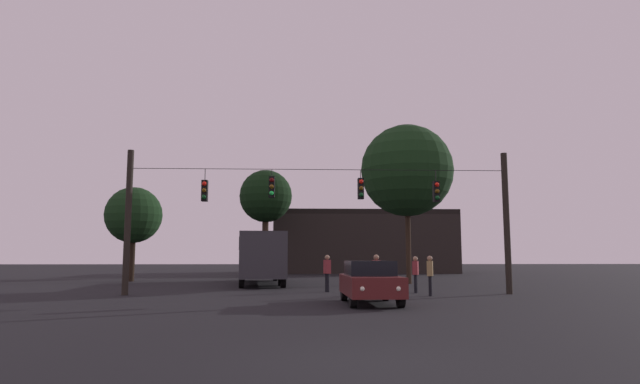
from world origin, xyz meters
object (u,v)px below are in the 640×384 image
tree_left_silhouette (407,171)px  tree_behind_building (134,215)px  pedestrian_crossing_left (327,271)px  pedestrian_near_bus (416,272)px  city_bus (261,253)px  pedestrian_crossing_right (376,272)px  pedestrian_crossing_center (430,273)px  tree_right_far (266,197)px  car_near_right (370,281)px

tree_left_silhouette → tree_behind_building: (-18.12, 3.74, -2.60)m
pedestrian_crossing_left → pedestrian_near_bus: size_ratio=1.04×
city_bus → tree_behind_building: tree_behind_building is taller
pedestrian_crossing_right → city_bus: bearing=118.6°
pedestrian_crossing_center → tree_left_silhouette: tree_left_silhouette is taller
tree_behind_building → tree_right_far: size_ratio=0.68×
tree_behind_building → city_bus: bearing=-21.6°
pedestrian_near_bus → tree_right_far: (-8.36, 22.66, 6.02)m
pedestrian_crossing_right → pedestrian_crossing_left: bearing=125.0°
pedestrian_crossing_left → car_near_right: bearing=-79.6°
city_bus → car_near_right: size_ratio=2.56×
tree_right_far → pedestrian_crossing_center: bearing=-70.7°
tree_right_far → tree_left_silhouette: bearing=-55.7°
city_bus → tree_behind_building: size_ratio=1.75×
city_bus → car_near_right: city_bus is taller
tree_right_far → pedestrian_crossing_right: bearing=-75.7°
city_bus → tree_right_far: 15.07m
car_near_right → pedestrian_near_bus: (2.87, 5.53, 0.16)m
tree_left_silhouette → pedestrian_crossing_right: bearing=-109.1°
car_near_right → city_bus: bearing=109.2°
pedestrian_crossing_center → tree_behind_building: (-16.91, 13.92, 3.50)m
pedestrian_crossing_center → pedestrian_near_bus: bearing=96.3°
pedestrian_crossing_right → pedestrian_near_bus: bearing=41.8°
pedestrian_crossing_right → pedestrian_crossing_center: bearing=-0.1°
car_near_right → tree_left_silhouette: bearing=72.8°
tree_left_silhouette → car_near_right: bearing=-107.2°
tree_behind_building → tree_right_far: (8.34, 10.62, 2.51)m
pedestrian_crossing_center → pedestrian_near_bus: pedestrian_crossing_center is taller
pedestrian_crossing_left → city_bus: bearing=116.0°
pedestrian_crossing_left → pedestrian_crossing_right: 3.40m
tree_left_silhouette → tree_right_far: tree_left_silhouette is taller
tree_behind_building → car_near_right: bearing=-51.8°
car_near_right → pedestrian_crossing_left: size_ratio=2.50×
pedestrian_crossing_left → pedestrian_crossing_center: bearing=-33.2°
pedestrian_crossing_center → tree_behind_building: tree_behind_building is taller
tree_left_silhouette → city_bus: bearing=178.8°
pedestrian_crossing_right → tree_behind_building: tree_behind_building is taller
car_near_right → pedestrian_crossing_center: (3.08, 3.65, 0.17)m
car_near_right → tree_right_far: tree_right_far is taller
car_near_right → pedestrian_crossing_center: bearing=49.8°
city_bus → car_near_right: 14.88m
pedestrian_crossing_center → pedestrian_near_bus: 1.89m
pedestrian_crossing_left → pedestrian_crossing_right: size_ratio=0.99×
pedestrian_crossing_center → tree_left_silhouette: (1.21, 10.18, 6.10)m
pedestrian_crossing_left → tree_right_far: size_ratio=0.19×
city_bus → pedestrian_near_bus: (7.75, -8.49, -0.91)m
tree_right_far → pedestrian_crossing_left: bearing=-78.8°
city_bus → pedestrian_near_bus: bearing=-47.6°
pedestrian_crossing_center → tree_right_far: (-8.57, 24.54, 6.01)m
city_bus → tree_right_far: bearing=92.5°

